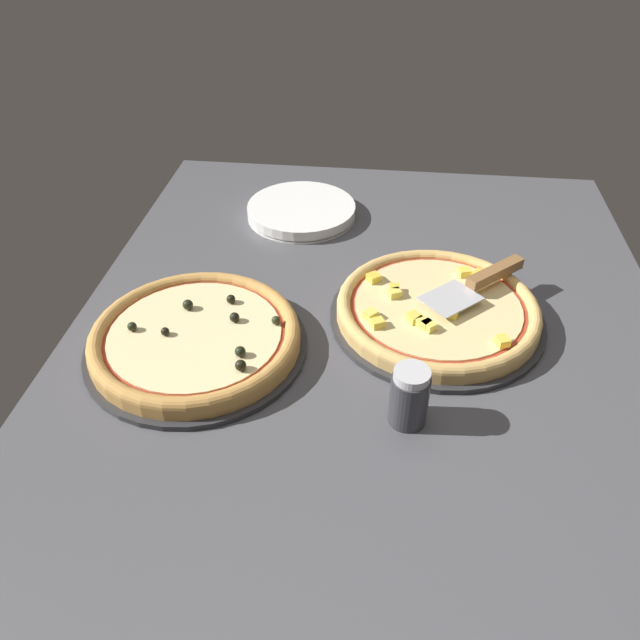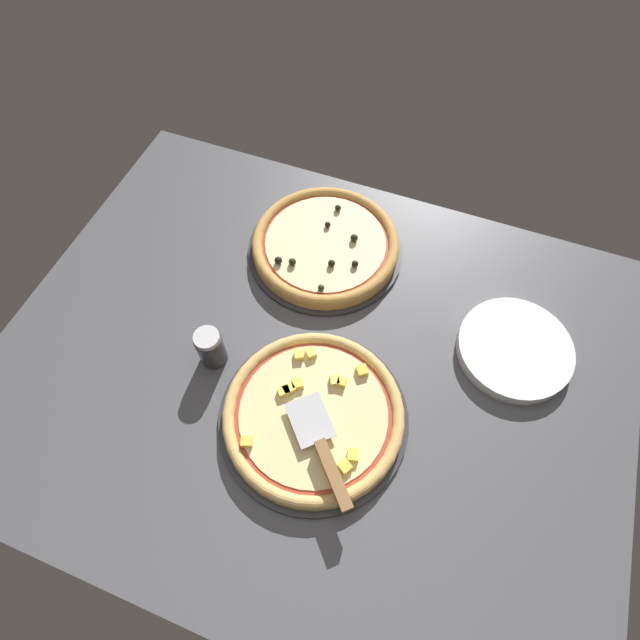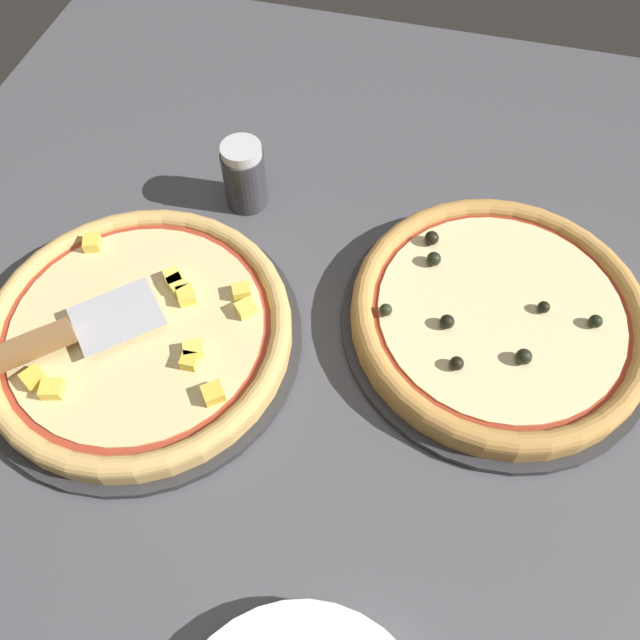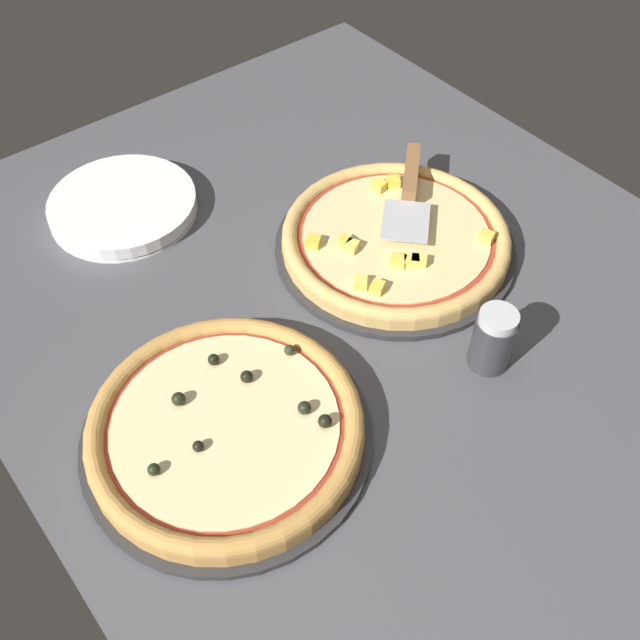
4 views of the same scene
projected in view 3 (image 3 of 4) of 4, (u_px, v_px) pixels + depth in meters
ground_plane at (251, 335)px, 75.61cm from camera, size 130.82×103.56×3.60cm
pizza_pan_front at (142, 339)px, 72.62cm from camera, size 37.36×37.36×1.00cm
pizza_front at (138, 330)px, 70.89cm from camera, size 35.12×35.12×3.66cm
pizza_pan_back at (495, 324)px, 73.71cm from camera, size 36.62×36.62×1.00cm
pizza_back at (499, 314)px, 71.88cm from camera, size 34.42×34.42×4.25cm
serving_spatula at (36, 345)px, 66.42cm from camera, size 18.51×19.45×2.00cm
parmesan_shaker at (244, 176)px, 81.02cm from camera, size 5.62×5.62×9.57cm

